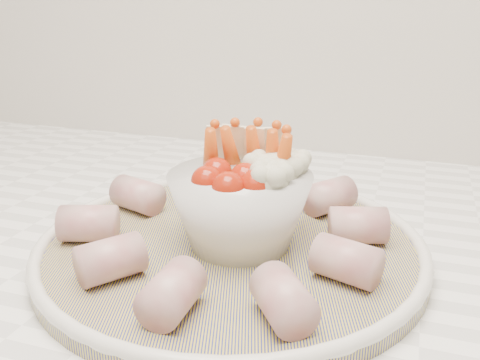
% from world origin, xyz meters
% --- Properties ---
extents(serving_platter, '(0.45, 0.45, 0.02)m').
position_xyz_m(serving_platter, '(-0.06, 1.38, 0.93)').
color(serving_platter, navy).
rests_on(serving_platter, kitchen_counter).
extents(veggie_bowl, '(0.13, 0.13, 0.11)m').
position_xyz_m(veggie_bowl, '(-0.05, 1.38, 0.98)').
color(veggie_bowl, white).
rests_on(veggie_bowl, serving_platter).
extents(cured_meat_rolls, '(0.30, 0.31, 0.03)m').
position_xyz_m(cured_meat_rolls, '(-0.06, 1.38, 0.95)').
color(cured_meat_rolls, '#AA4D54').
rests_on(cured_meat_rolls, serving_platter).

